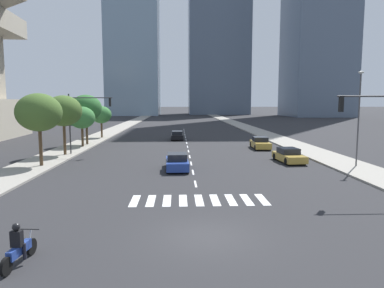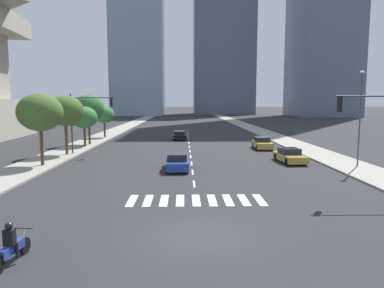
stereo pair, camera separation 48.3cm
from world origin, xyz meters
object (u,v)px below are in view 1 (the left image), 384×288
Objects in this scene: sedan_black_0 at (177,136)px; street_lamp_east at (359,112)px; traffic_signal_far at (85,113)px; sedan_gold_3 at (260,143)px; sedan_gold_2 at (289,156)px; motorcycle_lead at (19,248)px; sedan_blue_1 at (177,162)px; street_tree_fourth at (86,108)px; street_tree_third at (82,118)px; street_tree_second at (63,111)px; street_tree_nearest at (39,113)px; street_tree_fifth at (101,115)px.

sedan_black_0 is 27.72m from street_lamp_east.
traffic_signal_far is 0.79× the size of street_lamp_east.
sedan_gold_3 is 0.56× the size of street_lamp_east.
sedan_gold_3 is (-0.43, 9.53, 0.04)m from sedan_gold_2.
motorcycle_lead is 0.50× the size of sedan_gold_2.
sedan_blue_1 is 16.13m from sedan_gold_3.
sedan_gold_2 is at bearing -31.82° from street_tree_fourth.
street_tree_second is at bearing -90.00° from street_tree_third.
street_tree_third is (-11.49, 14.63, 3.00)m from sedan_blue_1.
sedan_blue_1 is 0.71× the size of street_tree_nearest.
sedan_gold_2 is 9.54m from sedan_gold_3.
street_tree_nearest is at bearing 151.42° from sedan_black_0.
street_tree_third is at bearing -90.00° from street_tree_fifth.
street_tree_second is 1.27× the size of street_tree_fifth.
motorcycle_lead is 0.35× the size of street_tree_fourth.
sedan_gold_2 is 6.96m from street_lamp_east.
street_tree_second reaches higher than street_tree_third.
traffic_signal_far is (-19.75, 5.23, 3.79)m from sedan_gold_2.
sedan_blue_1 is 20.74m from street_tree_fourth.
sedan_gold_2 is 0.71× the size of traffic_signal_far.
street_tree_fourth is 1.32× the size of street_tree_fifth.
street_tree_third reaches higher than motorcycle_lead.
sedan_blue_1 is 14.49m from street_tree_second.
street_tree_fourth reaches higher than traffic_signal_far.
street_tree_third reaches higher than sedan_gold_3.
sedan_gold_3 is at bearing 27.77° from street_tree_nearest.
street_tree_nearest is (-21.33, -11.23, 3.99)m from sedan_gold_3.
street_tree_nearest is 6.32m from street_tree_second.
street_tree_fourth reaches higher than street_tree_second.
traffic_signal_far is at bearing 161.73° from street_lamp_east.
motorcycle_lead is 25.74m from street_tree_second.
street_tree_nearest is 1.28× the size of street_tree_fifth.
traffic_signal_far is at bearing 146.62° from sedan_black_0.
sedan_gold_2 is (15.58, 20.05, 0.01)m from motorcycle_lead.
traffic_signal_far reaches higher than street_tree_second.
street_tree_fifth is (-21.33, 12.71, 2.95)m from sedan_gold_3.
street_tree_fourth is at bearing -90.00° from street_tree_fifth.
street_tree_fourth is (-11.45, -6.46, 4.14)m from sedan_black_0.
street_lamp_east is 26.63m from street_tree_nearest.
street_tree_nearest is at bearing -90.06° from sedan_gold_2.
sedan_black_0 is 0.97× the size of street_tree_fifth.
sedan_gold_3 is at bearing 112.99° from street_lamp_east.
sedan_gold_3 is 14.08m from street_lamp_east.
sedan_blue_1 is at bearing -35.71° from sedan_gold_3.
traffic_signal_far is at bearing 15.06° from motorcycle_lead.
traffic_signal_far is 1.03× the size of street_tree_second.
sedan_gold_2 is at bearing 149.15° from street_lamp_east.
traffic_signal_far is (-4.18, 25.28, 3.80)m from motorcycle_lead.
street_tree_second is (-2.01, -0.61, 0.21)m from traffic_signal_far.
sedan_black_0 is at bearing -157.21° from sedan_gold_2.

